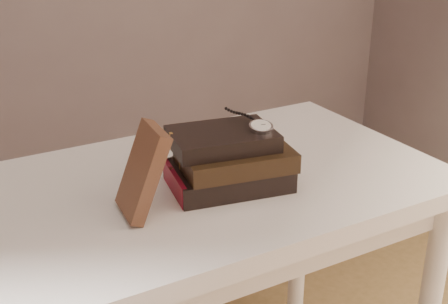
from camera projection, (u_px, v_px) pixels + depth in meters
table at (204, 217)px, 1.29m from camera, size 1.00×0.60×0.75m
book_stack at (229, 161)px, 1.21m from camera, size 0.26×0.20×0.12m
journal at (143, 172)px, 1.09m from camera, size 0.09×0.11×0.17m
pocket_watch at (259, 125)px, 1.19m from camera, size 0.06×0.15×0.02m
eyeglasses at (178, 146)px, 1.24m from camera, size 0.11×0.13×0.05m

